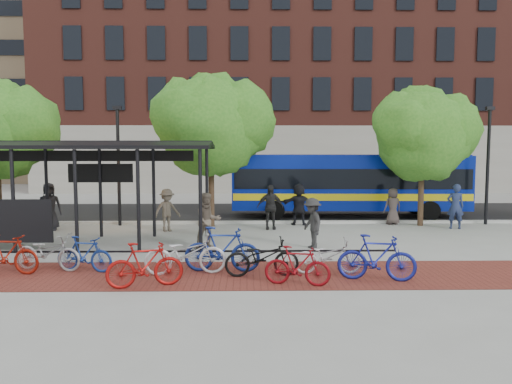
{
  "coord_description": "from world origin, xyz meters",
  "views": [
    {
      "loc": [
        -1.51,
        -17.9,
        3.32
      ],
      "look_at": [
        -1.13,
        1.8,
        1.6
      ],
      "focal_mm": 35.0,
      "sensor_mm": 36.0,
      "label": 1
    }
  ],
  "objects_px": {
    "bike_2": "(48,252)",
    "pedestrian_0": "(49,207)",
    "tree_c": "(424,131)",
    "lamp_post_left": "(118,162)",
    "bike_3": "(84,254)",
    "bus_shelter": "(55,158)",
    "pedestrian_8": "(208,221)",
    "tree_b": "(213,121)",
    "bike_10": "(328,256)",
    "pedestrian_5": "(299,204)",
    "bike_9": "(297,266)",
    "bike_11": "(377,258)",
    "pedestrian_4": "(270,207)",
    "bus": "(349,181)",
    "pedestrian_6": "(393,206)",
    "bike_8": "(262,257)",
    "pedestrian_7": "(455,206)",
    "pedestrian_9": "(312,223)",
    "lamp_post_right": "(488,162)",
    "pedestrian_3": "(167,210)",
    "bike_6": "(186,253)",
    "bike_1": "(6,254)",
    "bike_5": "(145,265)",
    "bike_7": "(222,249)"
  },
  "relations": [
    {
      "from": "bike_2",
      "to": "pedestrian_0",
      "type": "distance_m",
      "value": 7.25
    },
    {
      "from": "tree_c",
      "to": "bike_2",
      "type": "xyz_separation_m",
      "value": [
        -13.01,
        -7.76,
        -3.54
      ]
    },
    {
      "from": "lamp_post_left",
      "to": "bike_3",
      "type": "distance_m",
      "value": 8.58
    },
    {
      "from": "bus_shelter",
      "to": "pedestrian_8",
      "type": "bearing_deg",
      "value": -10.83
    },
    {
      "from": "tree_b",
      "to": "bike_10",
      "type": "xyz_separation_m",
      "value": [
        3.55,
        -8.25,
        -3.99
      ]
    },
    {
      "from": "pedestrian_5",
      "to": "bike_3",
      "type": "bearing_deg",
      "value": 53.73
    },
    {
      "from": "bike_10",
      "to": "bike_2",
      "type": "bearing_deg",
      "value": 86.05
    },
    {
      "from": "bus_shelter",
      "to": "bike_9",
      "type": "distance_m",
      "value": 9.95
    },
    {
      "from": "bike_11",
      "to": "pedestrian_4",
      "type": "height_order",
      "value": "pedestrian_4"
    },
    {
      "from": "bike_3",
      "to": "pedestrian_0",
      "type": "xyz_separation_m",
      "value": [
        -3.64,
        6.94,
        0.48
      ]
    },
    {
      "from": "pedestrian_8",
      "to": "bus",
      "type": "bearing_deg",
      "value": 26.42
    },
    {
      "from": "pedestrian_5",
      "to": "pedestrian_8",
      "type": "bearing_deg",
      "value": 57.86
    },
    {
      "from": "bus_shelter",
      "to": "bike_2",
      "type": "height_order",
      "value": "bus_shelter"
    },
    {
      "from": "pedestrian_5",
      "to": "pedestrian_4",
      "type": "bearing_deg",
      "value": 44.18
    },
    {
      "from": "bike_2",
      "to": "pedestrian_6",
      "type": "relative_size",
      "value": 1.21
    },
    {
      "from": "bike_10",
      "to": "pedestrian_6",
      "type": "relative_size",
      "value": 1.12
    },
    {
      "from": "bike_10",
      "to": "pedestrian_4",
      "type": "relative_size",
      "value": 0.98
    },
    {
      "from": "pedestrian_0",
      "to": "pedestrian_8",
      "type": "distance_m",
      "value": 7.75
    },
    {
      "from": "tree_c",
      "to": "pedestrian_5",
      "type": "bearing_deg",
      "value": 177.23
    },
    {
      "from": "bike_8",
      "to": "pedestrian_7",
      "type": "bearing_deg",
      "value": -51.56
    },
    {
      "from": "bike_3",
      "to": "pedestrian_9",
      "type": "bearing_deg",
      "value": -52.01
    },
    {
      "from": "lamp_post_right",
      "to": "pedestrian_7",
      "type": "height_order",
      "value": "lamp_post_right"
    },
    {
      "from": "pedestrian_3",
      "to": "pedestrian_7",
      "type": "relative_size",
      "value": 0.92
    },
    {
      "from": "bike_3",
      "to": "pedestrian_0",
      "type": "height_order",
      "value": "pedestrian_0"
    },
    {
      "from": "bike_8",
      "to": "pedestrian_5",
      "type": "height_order",
      "value": "pedestrian_5"
    },
    {
      "from": "tree_b",
      "to": "bike_6",
      "type": "bearing_deg",
      "value": -91.48
    },
    {
      "from": "pedestrian_5",
      "to": "pedestrian_9",
      "type": "relative_size",
      "value": 1.07
    },
    {
      "from": "bike_1",
      "to": "bike_6",
      "type": "xyz_separation_m",
      "value": [
        4.74,
        -0.11,
        0.02
      ]
    },
    {
      "from": "bike_5",
      "to": "bike_8",
      "type": "relative_size",
      "value": 0.95
    },
    {
      "from": "tree_c",
      "to": "pedestrian_6",
      "type": "height_order",
      "value": "tree_c"
    },
    {
      "from": "bike_5",
      "to": "bike_7",
      "type": "xyz_separation_m",
      "value": [
        1.77,
        1.48,
        0.07
      ]
    },
    {
      "from": "bus",
      "to": "pedestrian_3",
      "type": "distance_m",
      "value": 9.2
    },
    {
      "from": "tree_c",
      "to": "bike_2",
      "type": "height_order",
      "value": "tree_c"
    },
    {
      "from": "bus_shelter",
      "to": "pedestrian_7",
      "type": "bearing_deg",
      "value": 10.82
    },
    {
      "from": "bus",
      "to": "bike_2",
      "type": "relative_size",
      "value": 5.8
    },
    {
      "from": "lamp_post_left",
      "to": "bike_6",
      "type": "bearing_deg",
      "value": -65.51
    },
    {
      "from": "bike_3",
      "to": "lamp_post_right",
      "type": "bearing_deg",
      "value": -48.43
    },
    {
      "from": "bus_shelter",
      "to": "bike_7",
      "type": "xyz_separation_m",
      "value": [
        5.96,
        -4.18,
        -2.38
      ]
    },
    {
      "from": "bike_9",
      "to": "bike_6",
      "type": "bearing_deg",
      "value": 82.12
    },
    {
      "from": "pedestrian_3",
      "to": "bike_9",
      "type": "bearing_deg",
      "value": -93.02
    },
    {
      "from": "bike_3",
      "to": "bike_6",
      "type": "distance_m",
      "value": 2.78
    },
    {
      "from": "bike_11",
      "to": "pedestrian_7",
      "type": "bearing_deg",
      "value": -21.77
    },
    {
      "from": "bus_shelter",
      "to": "bike_3",
      "type": "relative_size",
      "value": 6.54
    },
    {
      "from": "tree_c",
      "to": "bike_11",
      "type": "bearing_deg",
      "value": -115.69
    },
    {
      "from": "pedestrian_4",
      "to": "bike_10",
      "type": "bearing_deg",
      "value": -83.55
    },
    {
      "from": "lamp_post_right",
      "to": "lamp_post_left",
      "type": "bearing_deg",
      "value": 180.0
    },
    {
      "from": "bike_1",
      "to": "pedestrian_3",
      "type": "distance_m",
      "value": 7.5
    },
    {
      "from": "bike_1",
      "to": "pedestrian_4",
      "type": "xyz_separation_m",
      "value": [
        7.32,
        7.27,
        0.38
      ]
    },
    {
      "from": "bike_1",
      "to": "bike_5",
      "type": "distance_m",
      "value": 4.13
    },
    {
      "from": "tree_b",
      "to": "bike_3",
      "type": "bearing_deg",
      "value": -110.54
    }
  ]
}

